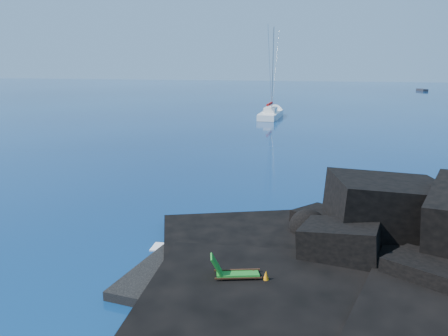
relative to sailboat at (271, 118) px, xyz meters
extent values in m
plane|color=#031438|center=(2.47, -52.49, 0.00)|extent=(400.00, 400.00, 0.00)
cube|color=black|center=(6.97, -51.99, 0.00)|extent=(9.08, 6.86, 0.70)
cube|color=white|center=(7.12, -50.35, 0.37)|extent=(1.91, 0.92, 0.05)
cone|color=orange|center=(7.90, -52.71, 0.66)|extent=(0.51, 0.51, 0.61)
cube|color=black|center=(34.28, 78.79, 0.00)|extent=(2.83, 5.18, 0.66)
camera|label=1|loc=(10.05, -66.83, 8.13)|focal=35.00mm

